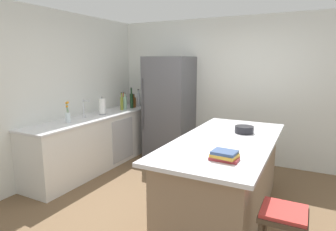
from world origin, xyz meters
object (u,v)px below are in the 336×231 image
whiskey_bottle (134,102)px  wine_bottle (132,100)px  refrigerator (169,108)px  sink_faucet (84,108)px  paper_towel_roll (102,107)px  soda_bottle (139,99)px  olive_oil_bottle (122,103)px  vinegar_bottle (124,102)px  bar_stool (283,224)px  kitchen_island (225,177)px  gin_bottle (125,103)px  cookbook_stack (224,155)px  hot_sauce_bottle (133,102)px  flower_vase (68,115)px  mixing_bowl (244,130)px

whiskey_bottle → wine_bottle: size_ratio=0.67×
refrigerator → wine_bottle: 0.79m
sink_faucet → paper_towel_roll: bearing=80.0°
soda_bottle → olive_oil_bottle: bearing=-90.5°
vinegar_bottle → whiskey_bottle: bearing=55.4°
bar_stool → whiskey_bottle: (-3.06, 2.46, 0.47)m
kitchen_island → gin_bottle: (-2.36, 1.31, 0.57)m
soda_bottle → cookbook_stack: size_ratio=1.36×
wine_bottle → vinegar_bottle: wine_bottle is taller
hot_sauce_bottle → vinegar_bottle: 0.30m
refrigerator → gin_bottle: bearing=-158.5°
kitchen_island → vinegar_bottle: bearing=150.3°
paper_towel_roll → soda_bottle: bearing=87.7°
hot_sauce_bottle → vinegar_bottle: size_ratio=0.64×
flower_vase → vinegar_bottle: flower_vase is taller
sink_faucet → mixing_bowl: 2.59m
soda_bottle → gin_bottle: bearing=-90.1°
hot_sauce_bottle → olive_oil_bottle: bearing=-82.2°
soda_bottle → gin_bottle: 0.48m
bar_stool → mixing_bowl: (-0.61, 1.28, 0.43)m
sink_faucet → cookbook_stack: bearing=-21.2°
olive_oil_bottle → cookbook_stack: size_ratio=1.32×
whiskey_bottle → gin_bottle: size_ratio=0.85×
refrigerator → whiskey_bottle: (-0.78, -0.04, 0.06)m
sink_faucet → mixing_bowl: sink_faucet is taller
kitchen_island → refrigerator: (-1.56, 1.62, 0.48)m
soda_bottle → wine_bottle: 0.30m
kitchen_island → cookbook_stack: (0.18, -0.70, 0.50)m
bar_stool → cookbook_stack: (-0.54, 0.18, 0.43)m
whiskey_bottle → olive_oil_bottle: bearing=-93.6°
kitchen_island → refrigerator: size_ratio=1.20×
hot_sauce_bottle → cookbook_stack: 3.54m
sink_faucet → gin_bottle: gin_bottle is taller
soda_bottle → vinegar_bottle: size_ratio=1.09×
soda_bottle → gin_bottle: size_ratio=1.09×
flower_vase → olive_oil_bottle: bearing=87.7°
paper_towel_roll → olive_oil_bottle: 0.52m
olive_oil_bottle → kitchen_island: bearing=-27.1°
whiskey_bottle → olive_oil_bottle: (-0.02, -0.37, 0.03)m
kitchen_island → gin_bottle: bearing=151.0°
bar_stool → paper_towel_roll: 3.53m
sink_faucet → hot_sauce_bottle: bearing=88.4°
wine_bottle → vinegar_bottle: (-0.13, -0.08, -0.03)m
kitchen_island → bar_stool: kitchen_island is taller
refrigerator → sink_faucet: (-0.91, -1.30, 0.11)m
paper_towel_roll → olive_oil_bottle: (0.04, 0.52, 0.00)m
gin_bottle → olive_oil_bottle: (-0.00, -0.10, 0.00)m
flower_vase → hot_sauce_bottle: bearing=90.4°
flower_vase → whiskey_bottle: flower_vase is taller
bar_stool → soda_bottle: 4.10m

